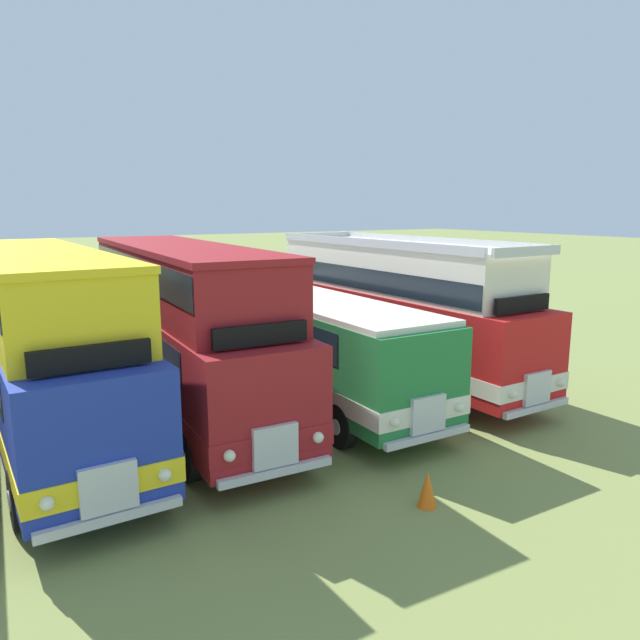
{
  "coord_description": "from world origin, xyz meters",
  "views": [
    {
      "loc": [
        -3.12,
        -15.0,
        5.46
      ],
      "look_at": [
        6.21,
        0.68,
        1.99
      ],
      "focal_mm": 33.54,
      "sensor_mm": 36.0,
      "label": 1
    }
  ],
  "objects": [
    {
      "name": "rope_fence_line",
      "position": [
        0.0,
        10.71,
        0.7
      ],
      "size": [
        23.05,
        0.08,
        1.05
      ],
      "color": "#8C704C",
      "rests_on": "ground"
    },
    {
      "name": "cone_near_end",
      "position": [
        3.81,
        -7.23,
        0.35
      ],
      "size": [
        0.36,
        0.36,
        0.7
      ],
      "primitive_type": "cone",
      "color": "orange",
      "rests_on": "ground"
    },
    {
      "name": "bus_third_in_row",
      "position": [
        -1.7,
        0.04,
        2.48
      ],
      "size": [
        2.9,
        11.58,
        4.49
      ],
      "color": "#1E339E",
      "rests_on": "ground"
    },
    {
      "name": "ground_plane",
      "position": [
        0.0,
        0.0,
        0.0
      ],
      "size": [
        200.0,
        200.0,
        0.0
      ],
      "primitive_type": "plane",
      "color": "olive"
    },
    {
      "name": "bus_fifth_in_row",
      "position": [
        5.09,
        0.0,
        1.76
      ],
      "size": [
        2.63,
        11.49,
        2.99
      ],
      "color": "#237538",
      "rests_on": "ground"
    },
    {
      "name": "bus_sixth_in_row",
      "position": [
        8.48,
        -0.25,
        2.36
      ],
      "size": [
        2.82,
        10.73,
        4.52
      ],
      "color": "red",
      "rests_on": "ground"
    },
    {
      "name": "bus_fourth_in_row",
      "position": [
        1.7,
        0.16,
        2.48
      ],
      "size": [
        2.93,
        11.49,
        4.49
      ],
      "color": "maroon",
      "rests_on": "ground"
    }
  ]
}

